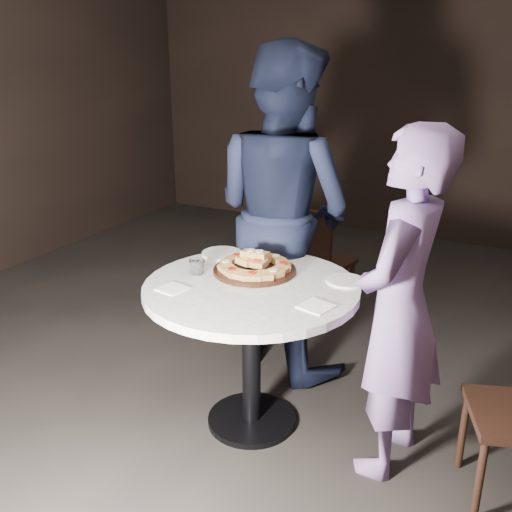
# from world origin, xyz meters

# --- Properties ---
(floor) EXTENTS (7.00, 7.00, 0.00)m
(floor) POSITION_xyz_m (0.00, 0.00, 0.00)
(floor) COLOR black
(floor) RESTS_ON ground
(table) EXTENTS (1.11, 1.11, 0.79)m
(table) POSITION_xyz_m (0.02, -0.14, 0.64)
(table) COLOR black
(table) RESTS_ON ground
(serving_board) EXTENTS (0.50, 0.50, 0.02)m
(serving_board) POSITION_xyz_m (-0.04, 0.01, 0.80)
(serving_board) COLOR black
(serving_board) RESTS_ON table
(focaccia_pile) EXTENTS (0.38, 0.38, 0.10)m
(focaccia_pile) POSITION_xyz_m (-0.04, 0.01, 0.83)
(focaccia_pile) COLOR #A4773F
(focaccia_pile) RESTS_ON serving_board
(plate_left) EXTENTS (0.28, 0.28, 0.01)m
(plate_left) POSITION_xyz_m (-0.32, 0.17, 0.79)
(plate_left) COLOR white
(plate_left) RESTS_ON table
(plate_right) EXTENTS (0.21, 0.21, 0.01)m
(plate_right) POSITION_xyz_m (0.41, 0.10, 0.79)
(plate_right) COLOR white
(plate_right) RESTS_ON table
(water_glass) EXTENTS (0.09, 0.09, 0.08)m
(water_glass) POSITION_xyz_m (-0.28, -0.15, 0.83)
(water_glass) COLOR silver
(water_glass) RESTS_ON table
(napkin_near) EXTENTS (0.14, 0.14, 0.01)m
(napkin_near) POSITION_xyz_m (-0.28, -0.37, 0.79)
(napkin_near) COLOR white
(napkin_near) RESTS_ON table
(napkin_far) EXTENTS (0.16, 0.16, 0.01)m
(napkin_far) POSITION_xyz_m (0.40, -0.24, 0.79)
(napkin_far) COLOR white
(napkin_far) RESTS_ON table
(chair_far) EXTENTS (0.47, 0.49, 0.87)m
(chair_far) POSITION_xyz_m (-0.15, 1.11, 0.50)
(chair_far) COLOR black
(chair_far) RESTS_ON ground
(diner_navy) EXTENTS (1.11, 0.99, 1.91)m
(diner_navy) POSITION_xyz_m (-0.13, 0.56, 0.96)
(diner_navy) COLOR black
(diner_navy) RESTS_ON ground
(diner_teal) EXTENTS (0.43, 0.61, 1.59)m
(diner_teal) POSITION_xyz_m (0.73, -0.10, 0.80)
(diner_teal) COLOR slate
(diner_teal) RESTS_ON ground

